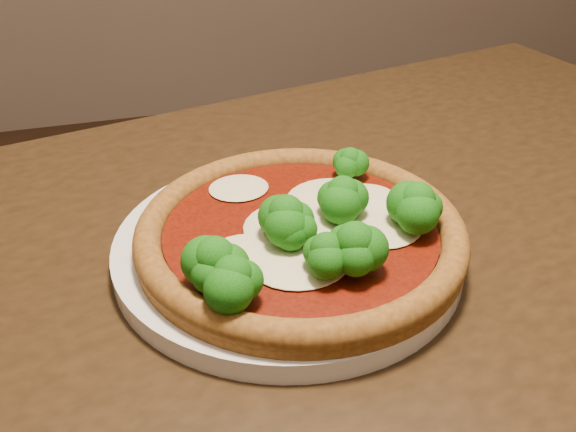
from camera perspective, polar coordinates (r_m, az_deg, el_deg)
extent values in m
cube|color=black|center=(0.55, 4.07, -6.36)|extent=(1.29, 0.98, 0.04)
cylinder|color=black|center=(1.25, 16.24, -4.02)|extent=(0.06, 0.06, 0.71)
cylinder|color=silver|center=(0.54, 0.00, -2.75)|extent=(0.29, 0.29, 0.02)
cylinder|color=brown|center=(0.53, 1.12, -1.91)|extent=(0.27, 0.27, 0.01)
torus|color=brown|center=(0.52, 1.13, -1.28)|extent=(0.27, 0.27, 0.02)
cylinder|color=#631104|center=(0.52, 1.13, -1.24)|extent=(0.22, 0.22, 0.00)
ellipsoid|color=beige|center=(0.58, -4.40, 2.51)|extent=(0.05, 0.05, 0.00)
ellipsoid|color=beige|center=(0.52, 0.99, -0.88)|extent=(0.09, 0.08, 0.01)
ellipsoid|color=beige|center=(0.48, 1.00, -4.05)|extent=(0.08, 0.07, 0.01)
ellipsoid|color=beige|center=(0.49, -3.81, -3.56)|extent=(0.07, 0.06, 0.01)
ellipsoid|color=beige|center=(0.53, 8.29, -1.04)|extent=(0.07, 0.06, 0.01)
ellipsoid|color=beige|center=(0.56, 6.90, 1.55)|extent=(0.06, 0.05, 0.00)
ellipsoid|color=beige|center=(0.56, 3.85, 1.56)|extent=(0.08, 0.07, 0.01)
ellipsoid|color=#1E8415|center=(0.46, 3.42, -3.12)|extent=(0.04, 0.04, 0.04)
ellipsoid|color=#1E8415|center=(0.59, 5.53, 4.94)|extent=(0.04, 0.04, 0.03)
ellipsoid|color=#1E8415|center=(0.52, 4.88, 1.87)|extent=(0.05, 0.05, 0.04)
ellipsoid|color=#1E8415|center=(0.49, -0.18, 0.02)|extent=(0.05, 0.05, 0.04)
ellipsoid|color=#1E8415|center=(0.43, -4.91, -5.51)|extent=(0.05, 0.05, 0.04)
ellipsoid|color=#1E8415|center=(0.49, 0.43, -0.88)|extent=(0.04, 0.04, 0.03)
ellipsoid|color=#1E8415|center=(0.45, -6.51, -3.95)|extent=(0.05, 0.05, 0.04)
ellipsoid|color=#1E8415|center=(0.46, 5.97, -2.52)|extent=(0.05, 0.05, 0.04)
ellipsoid|color=#1E8415|center=(0.52, 11.40, 1.15)|extent=(0.05, 0.05, 0.04)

